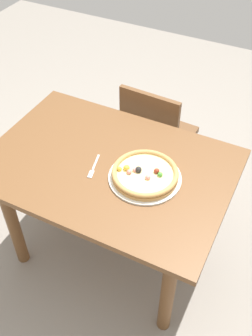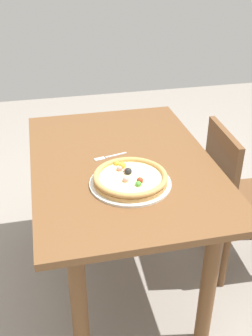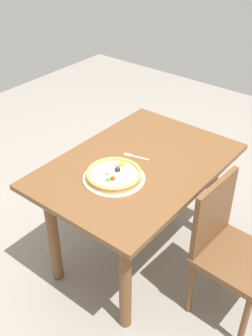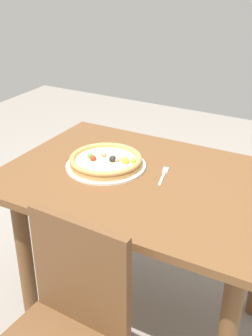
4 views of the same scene
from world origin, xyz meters
name	(u,v)px [view 4 (image 4 of 4)]	position (x,y,z in m)	size (l,w,h in m)	color
ground_plane	(144,314)	(0.00, 0.00, 0.00)	(6.00, 6.00, 0.00)	gray
dining_table	(146,206)	(0.00, 0.00, 0.63)	(1.22, 0.84, 0.77)	brown
plate	(106,166)	(-0.20, 0.01, 0.77)	(0.35, 0.35, 0.01)	silver
pizza	(106,160)	(-0.20, 0.01, 0.80)	(0.32, 0.32, 0.05)	tan
fork	(164,174)	(0.05, 0.06, 0.77)	(0.05, 0.16, 0.00)	silver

